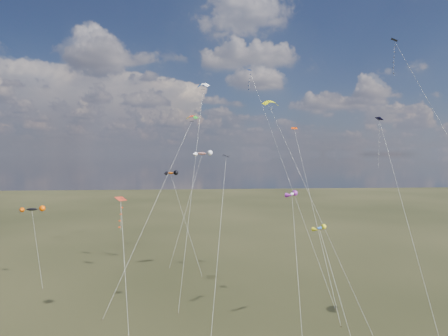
{
  "coord_description": "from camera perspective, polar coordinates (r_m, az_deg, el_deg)",
  "views": [
    {
      "loc": [
        -5.11,
        -40.24,
        21.0
      ],
      "look_at": [
        0.0,
        18.0,
        19.0
      ],
      "focal_mm": 32.0,
      "sensor_mm": 36.0,
      "label": 1
    }
  ],
  "objects": [
    {
      "name": "diamond_navy_tall",
      "position": [
        73.33,
        4.55,
        10.17
      ],
      "size": [
        9.0,
        22.5,
        36.84
      ],
      "color": "#0D1E48",
      "rests_on": "ground"
    },
    {
      "name": "parafoil_blue_white",
      "position": [
        70.9,
        -3.03,
        11.67
      ],
      "size": [
        5.22,
        18.93,
        33.81
      ],
      "color": "blue",
      "rests_on": "ground"
    },
    {
      "name": "diamond_red_low",
      "position": [
        50.89,
        -14.47,
        -7.1
      ],
      "size": [
        3.77,
        13.38,
        15.72
      ],
      "color": "red",
      "rests_on": "ground"
    },
    {
      "name": "diamond_black_mid",
      "position": [
        47.92,
        -0.25,
        -5.02
      ],
      "size": [
        3.39,
        12.45,
        20.96
      ],
      "color": "black",
      "rests_on": "ground"
    },
    {
      "name": "diamond_navy_right",
      "position": [
        54.45,
        21.57,
        2.35
      ],
      "size": [
        1.0,
        15.45,
        25.78
      ],
      "color": "#0C094D",
      "rests_on": "ground"
    },
    {
      "name": "novelty_black_orange",
      "position": [
        74.21,
        -25.75,
        -5.35
      ],
      "size": [
        5.33,
        6.27,
        12.37
      ],
      "color": "black",
      "rests_on": "ground"
    },
    {
      "name": "novelty_blue_yellow",
      "position": [
        50.18,
        13.53,
        -8.45
      ],
      "size": [
        2.07,
        10.14,
        12.44
      ],
      "color": "#2057B1",
      "rests_on": "ground"
    },
    {
      "name": "novelty_orange_black",
      "position": [
        76.25,
        -7.62,
        -0.77
      ],
      "size": [
        7.11,
        9.8,
        17.97
      ],
      "color": "#EF5C0F",
      "rests_on": "ground"
    },
    {
      "name": "diamond_orange_center",
      "position": [
        62.21,
        11.37,
        -0.25
      ],
      "size": [
        1.77,
        18.59,
        25.51
      ],
      "color": "#EE3B02",
      "rests_on": "ground"
    },
    {
      "name": "parafoil_yellow",
      "position": [
        65.78,
        6.74,
        9.33
      ],
      "size": [
        9.33,
        22.16,
        30.24
      ],
      "color": "#CED20A",
      "rests_on": "ground"
    },
    {
      "name": "parafoil_tricolor",
      "position": [
        65.32,
        -4.72,
        7.19
      ],
      "size": [
        12.63,
        15.1,
        27.7
      ],
      "color": "gold",
      "rests_on": "ground"
    },
    {
      "name": "novelty_white_purple",
      "position": [
        51.19,
        9.69,
        -3.81
      ],
      "size": [
        2.81,
        13.28,
        16.38
      ],
      "color": "white",
      "rests_on": "ground"
    },
    {
      "name": "diamond_black_high",
      "position": [
        66.25,
        24.24,
        12.41
      ],
      "size": [
        10.14,
        20.48,
        38.54
      ],
      "color": "black",
      "rests_on": "ground"
    },
    {
      "name": "novelty_redwhite_stripe",
      "position": [
        83.64,
        -3.18,
        2.05
      ],
      "size": [
        8.53,
        12.03,
        21.83
      ],
      "color": "red",
      "rests_on": "ground"
    }
  ]
}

